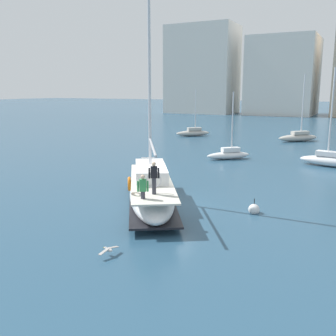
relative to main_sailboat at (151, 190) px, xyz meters
name	(u,v)px	position (x,y,z in m)	size (l,w,h in m)	color
ground_plane	(171,205)	(0.99, 0.50, -0.90)	(400.00, 400.00, 0.00)	#284C66
main_sailboat	(151,190)	(0.00, 0.00, 0.00)	(7.19, 9.38, 12.33)	white
moored_sloop_near	(332,160)	(8.01, 16.56, -0.32)	(5.55, 2.12, 8.15)	silver
moored_sloop_far	(298,137)	(2.83, 31.87, -0.32)	(4.77, 4.70, 8.20)	#B7B2A8
moored_catamaran	(193,132)	(-11.08, 30.90, -0.39)	(4.26, 4.15, 6.45)	#B7B2A8
moored_cutter_left	(229,154)	(-0.88, 16.00, -0.43)	(3.77, 3.64, 6.18)	white
seagull	(109,250)	(1.83, -6.54, -0.64)	(0.48, 1.02, 0.17)	silver
mooring_buoy	(254,209)	(5.46, 1.37, -0.72)	(0.60, 0.60, 0.90)	silver
waterfront_buildings	(318,71)	(-1.36, 83.28, 9.74)	(83.31, 18.40, 25.89)	silver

